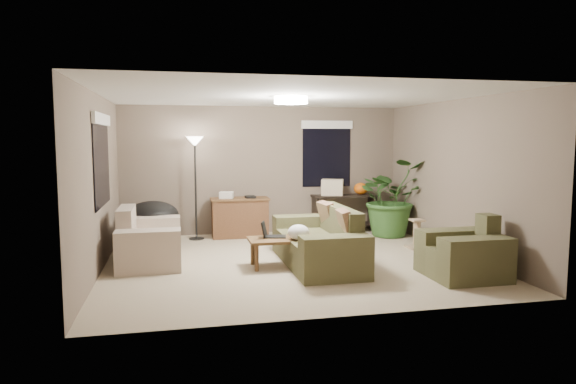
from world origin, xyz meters
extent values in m
plane|color=tan|center=(0.00, 0.00, 0.00)|extent=(5.50, 5.50, 0.00)
plane|color=white|center=(0.00, 0.00, 2.50)|extent=(5.50, 5.50, 0.00)
plane|color=#6B5C4F|center=(0.00, 2.50, 1.25)|extent=(5.50, 0.00, 5.50)
plane|color=#6B5C4F|center=(0.00, -2.50, 1.25)|extent=(5.50, 0.00, 5.50)
plane|color=#6B5C4F|center=(-2.75, 0.00, 1.25)|extent=(0.00, 5.00, 5.00)
plane|color=#6B5C4F|center=(2.75, 0.00, 1.25)|extent=(0.00, 5.00, 5.00)
cube|color=#49482B|center=(0.35, -0.24, 0.21)|extent=(0.95, 1.48, 0.42)
cube|color=#4A492C|center=(0.71, -0.24, 0.64)|extent=(0.22, 1.48, 0.43)
cube|color=brown|center=(0.35, -1.16, 0.30)|extent=(0.95, 0.36, 0.60)
cube|color=brown|center=(0.35, 0.68, 0.30)|extent=(0.95, 0.36, 0.60)
cube|color=#8C7251|center=(0.65, -0.69, 0.65)|extent=(0.27, 0.47, 0.47)
cube|color=#8C7251|center=(0.65, 0.21, 0.65)|extent=(0.28, 0.47, 0.47)
cube|color=beige|center=(-2.09, 0.43, 0.21)|extent=(0.90, 0.88, 0.42)
cube|color=beige|center=(-2.43, 0.43, 0.64)|extent=(0.22, 0.88, 0.43)
cube|color=beige|center=(-2.09, -0.19, 0.30)|extent=(0.90, 0.36, 0.60)
cube|color=beige|center=(-2.09, 1.05, 0.30)|extent=(0.90, 0.36, 0.60)
cube|color=#4F4E2F|center=(2.09, -1.35, 0.21)|extent=(0.95, 0.28, 0.42)
cube|color=#4C4B2D|center=(2.45, -1.35, 0.64)|extent=(0.22, 0.28, 0.43)
cube|color=brown|center=(2.09, -1.67, 0.30)|extent=(0.95, 0.36, 0.60)
cube|color=#46462A|center=(2.09, -1.03, 0.30)|extent=(0.95, 0.36, 0.60)
cube|color=brown|center=(-0.18, -0.26, 0.40)|extent=(1.00, 0.55, 0.04)
cylinder|color=brown|center=(-0.60, -0.46, 0.19)|extent=(0.06, 0.06, 0.38)
cylinder|color=brown|center=(0.24, -0.46, 0.19)|extent=(0.06, 0.06, 0.38)
cylinder|color=brown|center=(-0.60, -0.06, 0.19)|extent=(0.06, 0.06, 0.38)
cylinder|color=brown|center=(0.24, -0.06, 0.19)|extent=(0.06, 0.06, 0.38)
cube|color=black|center=(-0.28, -0.16, 0.43)|extent=(0.37, 0.29, 0.02)
cube|color=black|center=(-0.44, -0.16, 0.55)|extent=(0.14, 0.24, 0.22)
ellipsoid|color=white|center=(0.02, -0.41, 0.53)|extent=(0.39, 0.37, 0.22)
cube|color=brown|center=(-0.52, 2.13, 0.35)|extent=(1.05, 0.45, 0.71)
cube|color=brown|center=(-0.52, 2.13, 0.73)|extent=(1.10, 0.50, 0.04)
cube|color=silver|center=(-0.77, 2.13, 0.81)|extent=(0.29, 0.26, 0.12)
cube|color=black|center=(-0.32, 2.08, 0.77)|extent=(0.19, 0.23, 0.04)
cube|color=black|center=(1.60, 2.22, 0.73)|extent=(1.30, 0.40, 0.04)
cube|color=black|center=(1.00, 2.22, 0.35)|extent=(0.05, 0.38, 0.71)
cube|color=black|center=(2.20, 2.22, 0.35)|extent=(0.05, 0.38, 0.71)
cube|color=black|center=(1.60, 2.22, 0.15)|extent=(1.25, 0.36, 0.03)
ellipsoid|color=orange|center=(1.95, 2.22, 0.87)|extent=(0.35, 0.35, 0.23)
cube|color=beige|center=(1.35, 2.22, 0.91)|extent=(0.51, 0.45, 0.32)
cylinder|color=black|center=(-2.11, 1.58, 0.15)|extent=(0.60, 0.60, 0.30)
ellipsoid|color=black|center=(-2.11, 1.58, 0.55)|extent=(1.05, 1.05, 0.50)
cylinder|color=black|center=(-1.34, 2.08, 0.01)|extent=(0.28, 0.28, 0.02)
cylinder|color=black|center=(-1.34, 2.08, 0.90)|extent=(0.04, 0.04, 1.78)
cone|color=white|center=(-1.34, 2.08, 1.82)|extent=(0.32, 0.32, 0.18)
cylinder|color=white|center=(0.00, 0.00, 2.44)|extent=(0.50, 0.50, 0.10)
imported|color=#2D5923|center=(2.36, 1.62, 0.58)|extent=(1.35, 1.50, 1.17)
cube|color=tan|center=(2.32, 0.48, 0.01)|extent=(0.32, 0.32, 0.03)
cylinder|color=tan|center=(2.32, 0.48, 0.25)|extent=(0.12, 0.12, 0.44)
cube|color=tan|center=(2.32, 0.48, 0.48)|extent=(0.22, 0.22, 0.03)
cube|color=black|center=(-2.73, 0.30, 1.55)|extent=(0.01, 1.50, 1.30)
cube|color=white|center=(-2.71, 0.30, 2.15)|extent=(0.05, 1.56, 0.16)
cube|color=black|center=(1.30, 2.48, 1.55)|extent=(1.00, 0.01, 1.30)
cube|color=white|center=(1.30, 2.46, 2.15)|extent=(1.06, 0.05, 0.16)
camera|label=1|loc=(-1.69, -7.51, 1.88)|focal=32.00mm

